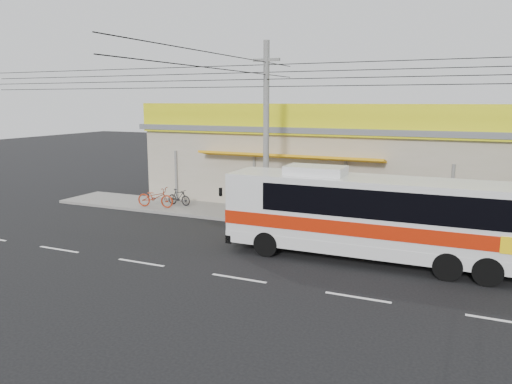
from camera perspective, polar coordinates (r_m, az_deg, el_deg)
ground at (r=19.07m, az=1.38°, el=-7.47°), size 120.00×120.00×0.00m
sidewalk at (r=24.48m, az=6.86°, el=-3.31°), size 30.00×3.20×0.15m
lane_markings at (r=16.92m, az=-1.96°, el=-9.85°), size 50.00×0.12×0.01m
storefront_building at (r=29.34m, az=10.20°, el=3.30°), size 22.60×9.20×5.70m
coach_bus at (r=18.62m, az=14.08°, el=-2.37°), size 11.15×2.45×3.43m
motorbike_red at (r=27.54m, az=-11.42°, el=-0.58°), size 2.17×1.01×1.10m
motorbike_dark at (r=27.84m, az=-8.80°, el=-0.59°), size 1.52×0.55×0.89m
utility_pole at (r=22.92m, az=1.20°, el=13.27°), size 34.00×14.00×8.49m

